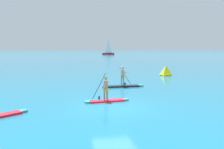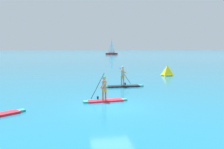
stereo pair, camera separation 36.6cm
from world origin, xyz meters
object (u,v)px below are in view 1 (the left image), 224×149
object	(u,v)px
sailboat_right_horizon	(108,52)
paddleboarder_far_right	(123,83)
paddleboarder_mid_center	(106,96)
race_marker_buoy	(166,71)

from	to	relation	value
sailboat_right_horizon	paddleboarder_far_right	bearing A→B (deg)	-83.48
sailboat_right_horizon	paddleboarder_mid_center	bearing A→B (deg)	-84.47
paddleboarder_far_right	sailboat_right_horizon	size ratio (longest dim) A/B	0.52
paddleboarder_far_right	race_marker_buoy	distance (m)	10.31
paddleboarder_mid_center	sailboat_right_horizon	xyz separation A→B (m)	(16.20, 89.74, 0.58)
paddleboarder_mid_center	sailboat_right_horizon	world-z (taller)	sailboat_right_horizon
paddleboarder_mid_center	race_marker_buoy	distance (m)	16.02
race_marker_buoy	paddleboarder_far_right	bearing A→B (deg)	-134.44
paddleboarder_far_right	race_marker_buoy	world-z (taller)	paddleboarder_far_right
paddleboarder_far_right	sailboat_right_horizon	world-z (taller)	sailboat_right_horizon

